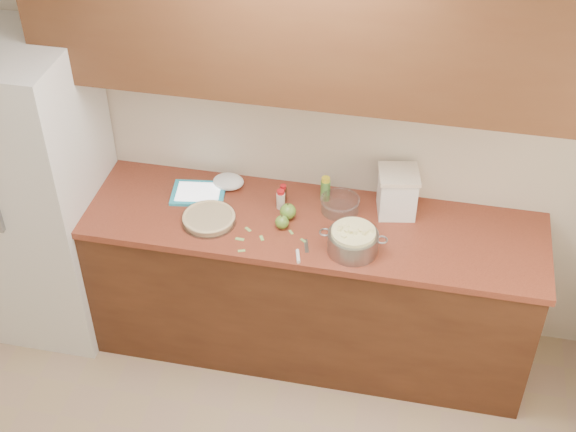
% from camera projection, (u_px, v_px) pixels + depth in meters
% --- Properties ---
extents(room_shell, '(3.60, 3.60, 3.60)m').
position_uv_depth(room_shell, '(210.00, 396.00, 2.83)').
color(room_shell, tan).
rests_on(room_shell, ground).
extents(counter_run, '(2.64, 0.68, 0.92)m').
position_uv_depth(counter_run, '(292.00, 283.00, 4.48)').
color(counter_run, '#4E2816').
rests_on(counter_run, ground).
extents(upper_cabinets, '(2.60, 0.34, 0.70)m').
position_uv_depth(upper_cabinets, '(300.00, 24.00, 3.65)').
color(upper_cabinets, '#532F19').
rests_on(upper_cabinets, room_shell).
extents(fridge, '(0.70, 0.70, 1.80)m').
position_uv_depth(fridge, '(35.00, 192.00, 4.40)').
color(fridge, silver).
rests_on(fridge, ground).
extents(pie, '(0.28, 0.28, 0.05)m').
position_uv_depth(pie, '(209.00, 219.00, 4.15)').
color(pie, silver).
rests_on(pie, counter_run).
extents(colander, '(0.34, 0.25, 0.13)m').
position_uv_depth(colander, '(353.00, 241.00, 3.96)').
color(colander, gray).
rests_on(colander, counter_run).
extents(flour_canister, '(0.24, 0.24, 0.25)m').
position_uv_depth(flour_canister, '(397.00, 192.00, 4.16)').
color(flour_canister, white).
rests_on(flour_canister, counter_run).
extents(tablet, '(0.31, 0.25, 0.02)m').
position_uv_depth(tablet, '(198.00, 193.00, 4.34)').
color(tablet, '#2BB1D2').
rests_on(tablet, counter_run).
extents(paring_knife, '(0.07, 0.19, 0.02)m').
position_uv_depth(paring_knife, '(299.00, 255.00, 3.96)').
color(paring_knife, gray).
rests_on(paring_knife, counter_run).
extents(lemon_bottle, '(0.05, 0.05, 0.14)m').
position_uv_depth(lemon_bottle, '(325.00, 189.00, 4.28)').
color(lemon_bottle, '#4C8C38').
rests_on(lemon_bottle, counter_run).
extents(cinnamon_shaker, '(0.05, 0.05, 0.11)m').
position_uv_depth(cinnamon_shaker, '(281.00, 199.00, 4.23)').
color(cinnamon_shaker, beige).
rests_on(cinnamon_shaker, counter_run).
extents(vanilla_bottle, '(0.04, 0.04, 0.11)m').
position_uv_depth(vanilla_bottle, '(283.00, 194.00, 4.27)').
color(vanilla_bottle, black).
rests_on(vanilla_bottle, counter_run).
extents(mixing_bowl, '(0.21, 0.21, 0.08)m').
position_uv_depth(mixing_bowl, '(340.00, 204.00, 4.22)').
color(mixing_bowl, silver).
rests_on(mixing_bowl, counter_run).
extents(paper_towel, '(0.19, 0.17, 0.07)m').
position_uv_depth(paper_towel, '(228.00, 182.00, 4.38)').
color(paper_towel, white).
rests_on(paper_towel, counter_run).
extents(apple_left, '(0.07, 0.07, 0.08)m').
position_uv_depth(apple_left, '(282.00, 222.00, 4.11)').
color(apple_left, olive).
rests_on(apple_left, counter_run).
extents(apple_center, '(0.09, 0.09, 0.10)m').
position_uv_depth(apple_center, '(288.00, 212.00, 4.17)').
color(apple_center, olive).
rests_on(apple_center, counter_run).
extents(peel_a, '(0.03, 0.04, 0.00)m').
position_uv_depth(peel_a, '(262.00, 238.00, 4.07)').
color(peel_a, '#87B759').
rests_on(peel_a, counter_run).
extents(peel_b, '(0.03, 0.03, 0.00)m').
position_uv_depth(peel_b, '(291.00, 232.00, 4.10)').
color(peel_b, '#87B759').
rests_on(peel_b, counter_run).
extents(peel_c, '(0.04, 0.03, 0.00)m').
position_uv_depth(peel_c, '(242.00, 251.00, 3.99)').
color(peel_c, '#87B759').
rests_on(peel_c, counter_run).
extents(peel_d, '(0.04, 0.03, 0.00)m').
position_uv_depth(peel_d, '(303.00, 241.00, 4.05)').
color(peel_d, '#87B759').
rests_on(peel_d, counter_run).
extents(peel_e, '(0.05, 0.02, 0.00)m').
position_uv_depth(peel_e, '(240.00, 239.00, 4.06)').
color(peel_e, '#87B759').
rests_on(peel_e, counter_run).
extents(peel_f, '(0.04, 0.04, 0.00)m').
position_uv_depth(peel_f, '(248.00, 229.00, 4.12)').
color(peel_f, '#87B759').
rests_on(peel_f, counter_run).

